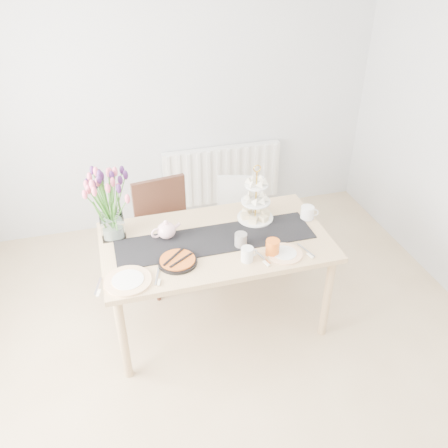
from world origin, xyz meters
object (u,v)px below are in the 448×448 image
object	(u,v)px
plate_left	(128,281)
plate_right	(285,254)
cake_stand	(256,206)
mug_white	(247,254)
mug_grey	(241,240)
dining_table	(216,248)
chair_white	(240,217)
cream_jug	(307,213)
teapot	(166,230)
tart_tin	(178,261)
tulip_vase	(108,196)
mug_orange	(273,247)
chair_brown	(165,226)
radiator	(222,175)

from	to	relation	value
plate_left	plate_right	distance (m)	1.05
cake_stand	mug_white	bearing A→B (deg)	-114.76
mug_grey	mug_white	size ratio (longest dim) A/B	1.02
dining_table	plate_right	xyz separation A→B (m)	(0.40, -0.29, 0.08)
chair_white	cream_jug	xyz separation A→B (m)	(0.34, -0.59, 0.34)
teapot	tart_tin	size ratio (longest dim) A/B	0.81
cream_jug	plate_right	bearing A→B (deg)	-108.57
mug_white	plate_left	distance (m)	0.79
tulip_vase	cake_stand	world-z (taller)	tulip_vase
cream_jug	mug_orange	bearing A→B (deg)	-116.80
chair_brown	plate_right	xyz separation A→B (m)	(0.67, -0.91, 0.23)
cream_jug	dining_table	bearing A→B (deg)	-150.98
mug_grey	cake_stand	bearing A→B (deg)	13.55
plate_right	dining_table	bearing A→B (deg)	143.92
tart_tin	plate_right	size ratio (longest dim) A/B	1.08
radiator	plate_left	xyz separation A→B (m)	(-1.11, -1.80, 0.31)
radiator	chair_white	size ratio (longest dim) A/B	1.49
chair_white	cake_stand	distance (m)	0.63
tulip_vase	mug_white	world-z (taller)	tulip_vase
radiator	cream_jug	distance (m)	1.49
tulip_vase	cake_stand	distance (m)	1.07
teapot	plate_right	world-z (taller)	teapot
radiator	mug_white	bearing A→B (deg)	-100.22
chair_brown	teapot	bearing A→B (deg)	-105.35
chair_brown	tulip_vase	bearing A→B (deg)	-147.15
chair_brown	plate_right	world-z (taller)	chair_brown
cream_jug	mug_grey	bearing A→B (deg)	-138.13
plate_left	plate_right	xyz separation A→B (m)	(1.05, -0.00, -0.00)
dining_table	cream_jug	xyz separation A→B (m)	(0.73, 0.08, 0.13)
cream_jug	tart_tin	xyz separation A→B (m)	(-1.04, -0.28, -0.03)
cream_jug	mug_grey	xyz separation A→B (m)	(-0.59, -0.21, 0.00)
mug_white	mug_orange	xyz separation A→B (m)	(0.19, 0.02, 0.01)
cream_jug	tart_tin	bearing A→B (deg)	-142.76
radiator	teapot	xyz separation A→B (m)	(-0.79, -1.39, 0.37)
mug_grey	plate_left	world-z (taller)	mug_grey
chair_white	plate_left	xyz separation A→B (m)	(-1.04, -0.97, 0.29)
cake_stand	mug_white	distance (m)	0.52
dining_table	cream_jug	size ratio (longest dim) A/B	16.12
mug_grey	dining_table	bearing A→B (deg)	98.34
chair_white	tulip_vase	size ratio (longest dim) A/B	1.33
chair_brown	chair_white	size ratio (longest dim) A/B	1.12
radiator	chair_brown	bearing A→B (deg)	-129.46
mug_white	plate_right	xyz separation A→B (m)	(0.27, -0.01, -0.04)
chair_white	mug_white	bearing A→B (deg)	-86.59
dining_table	mug_orange	bearing A→B (deg)	-39.55
mug_grey	mug_white	world-z (taller)	mug_grey
tart_tin	plate_right	bearing A→B (deg)	-8.28
cream_jug	mug_grey	size ratio (longest dim) A/B	0.98
radiator	tart_tin	xyz separation A→B (m)	(-0.77, -1.69, 0.32)
plate_left	plate_right	size ratio (longest dim) A/B	1.23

